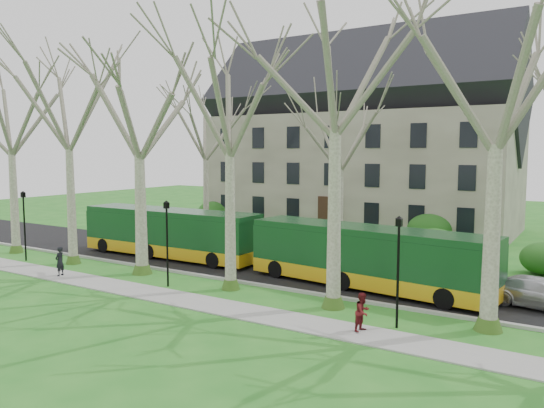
{
  "coord_description": "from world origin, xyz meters",
  "views": [
    {
      "loc": [
        12.5,
        -20.64,
        6.88
      ],
      "look_at": [
        -2.24,
        3.0,
        4.08
      ],
      "focal_mm": 35.0,
      "sensor_mm": 36.0,
      "label": 1
    }
  ],
  "objects_px": {
    "sedan": "(541,293)",
    "pedestrian_a": "(60,261)",
    "bus_follow": "(367,256)",
    "pedestrian_b": "(363,312)",
    "bus_lead": "(170,232)"
  },
  "relations": [
    {
      "from": "bus_lead",
      "to": "pedestrian_b",
      "type": "bearing_deg",
      "value": -23.18
    },
    {
      "from": "bus_lead",
      "to": "bus_follow",
      "type": "xyz_separation_m",
      "value": [
        13.68,
        -0.54,
        -0.01
      ]
    },
    {
      "from": "bus_follow",
      "to": "pedestrian_a",
      "type": "relative_size",
      "value": 7.87
    },
    {
      "from": "sedan",
      "to": "pedestrian_a",
      "type": "bearing_deg",
      "value": 116.7
    },
    {
      "from": "pedestrian_a",
      "to": "pedestrian_b",
      "type": "relative_size",
      "value": 1.08
    },
    {
      "from": "pedestrian_b",
      "to": "sedan",
      "type": "bearing_deg",
      "value": -25.91
    },
    {
      "from": "bus_lead",
      "to": "pedestrian_b",
      "type": "relative_size",
      "value": 8.56
    },
    {
      "from": "bus_lead",
      "to": "pedestrian_a",
      "type": "height_order",
      "value": "bus_lead"
    },
    {
      "from": "bus_lead",
      "to": "pedestrian_a",
      "type": "relative_size",
      "value": 7.92
    },
    {
      "from": "bus_follow",
      "to": "pedestrian_a",
      "type": "bearing_deg",
      "value": -150.29
    },
    {
      "from": "bus_lead",
      "to": "bus_follow",
      "type": "height_order",
      "value": "bus_lead"
    },
    {
      "from": "bus_lead",
      "to": "pedestrian_a",
      "type": "xyz_separation_m",
      "value": [
        -1.54,
        -7.08,
        -0.79
      ]
    },
    {
      "from": "bus_follow",
      "to": "pedestrian_b",
      "type": "relative_size",
      "value": 8.5
    },
    {
      "from": "sedan",
      "to": "pedestrian_a",
      "type": "relative_size",
      "value": 2.8
    },
    {
      "from": "bus_follow",
      "to": "sedan",
      "type": "relative_size",
      "value": 2.81
    }
  ]
}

